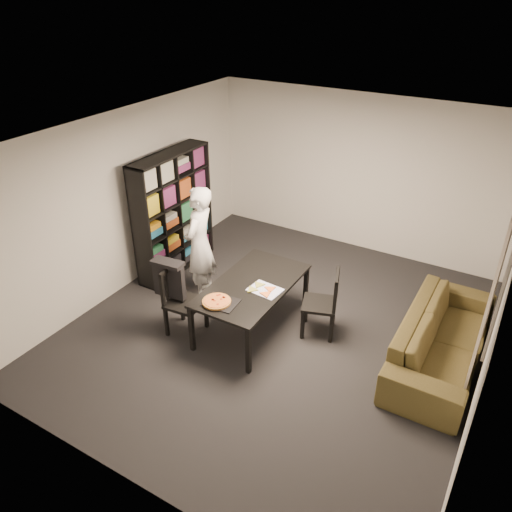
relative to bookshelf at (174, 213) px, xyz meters
The scene contains 16 objects.
room 2.26m from the bookshelf, 15.56° to the right, with size 5.01×5.51×2.61m.
window_pane 4.67m from the bookshelf, ahead, with size 0.02×1.40×1.60m, color black.
window_frame 4.67m from the bookshelf, ahead, with size 0.03×1.52×1.72m, color white.
curtain_left 4.59m from the bookshelf, ahead, with size 0.03×0.70×2.25m, color beige.
curtain_right 4.59m from the bookshelf, ahead, with size 0.03×0.70×2.25m, color beige.
bookshelf is the anchor object (origin of this frame).
dining_table 2.02m from the bookshelf, 22.18° to the right, with size 0.91×1.65×0.69m.
chair_left 1.71m from the bookshelf, 50.28° to the right, with size 0.48×0.48×0.95m.
chair_right 2.79m from the bookshelf, ahead, with size 0.54×0.54×0.93m.
draped_jacket 1.60m from the bookshelf, 54.10° to the right, with size 0.44×0.22×0.52m.
person 0.95m from the bookshelf, 29.59° to the right, with size 0.62×0.41×1.70m, color white.
baking_tray 2.19m from the bookshelf, 36.84° to the right, with size 0.40×0.32×0.01m, color black.
pepperoni_pizza 2.17m from the bookshelf, 38.19° to the right, with size 0.35×0.35×0.03m.
kitchen_towel 2.23m from the bookshelf, 21.01° to the right, with size 0.40×0.30×0.01m, color white.
pizza_slices 2.20m from the bookshelf, 21.93° to the right, with size 0.37×0.31×0.01m, color gold, non-canonical shape.
sofa 4.21m from the bookshelf, ahead, with size 2.27×0.89×0.66m, color #3A3217.
Camera 1 is at (2.45, -4.77, 4.16)m, focal length 35.00 mm.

